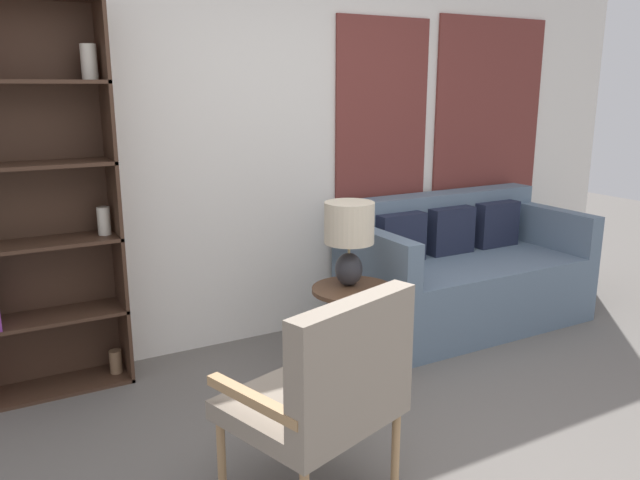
{
  "coord_description": "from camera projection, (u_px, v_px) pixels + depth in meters",
  "views": [
    {
      "loc": [
        -1.64,
        -1.7,
        1.67
      ],
      "look_at": [
        -0.13,
        1.01,
        0.9
      ],
      "focal_mm": 35.0,
      "sensor_mm": 36.0,
      "label": 1
    }
  ],
  "objects": [
    {
      "name": "wall_back",
      "position": [
        271.0,
        135.0,
        4.05
      ],
      "size": [
        6.4,
        0.08,
        2.7
      ],
      "color": "white",
      "rests_on": "ground_plane"
    },
    {
      "name": "side_table",
      "position": [
        353.0,
        298.0,
        3.61
      ],
      "size": [
        0.48,
        0.48,
        0.54
      ],
      "color": "brown",
      "rests_on": "ground_plane"
    },
    {
      "name": "couch",
      "position": [
        461.0,
        274.0,
        4.51
      ],
      "size": [
        1.72,
        0.88,
        0.9
      ],
      "color": "slate",
      "rests_on": "ground_plane"
    },
    {
      "name": "table_lamp",
      "position": [
        349.0,
        232.0,
        3.57
      ],
      "size": [
        0.29,
        0.29,
        0.49
      ],
      "color": "#2D2D33",
      "rests_on": "side_table"
    },
    {
      "name": "armchair",
      "position": [
        329.0,
        385.0,
        2.44
      ],
      "size": [
        0.76,
        0.72,
        0.91
      ],
      "color": "tan",
      "rests_on": "ground_plane"
    }
  ]
}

